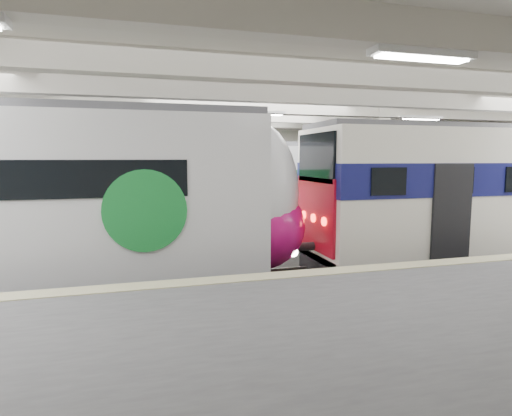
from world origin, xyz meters
name	(u,v)px	position (x,y,z in m)	size (l,w,h in m)	color
station_hall	(305,169)	(0.00, -1.74, 3.24)	(36.00, 24.00, 5.75)	black
modern_emu	(39,207)	(-6.19, 0.00, 2.33)	(14.86, 3.07, 4.74)	white
older_rer	(504,192)	(7.85, 0.00, 2.37)	(13.73, 3.03, 4.52)	white
far_train	(169,193)	(-2.69, 5.50, 2.14)	(12.87, 2.90, 4.14)	white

